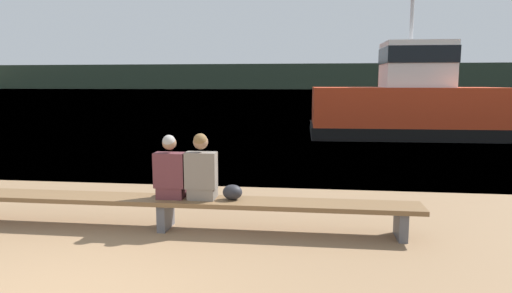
% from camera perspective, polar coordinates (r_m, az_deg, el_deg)
% --- Properties ---
extents(water_surface, '(240.00, 240.00, 0.00)m').
position_cam_1_polar(water_surface, '(128.98, 6.12, 6.96)').
color(water_surface, teal).
rests_on(water_surface, ground).
extents(far_shoreline, '(600.00, 12.00, 8.70)m').
position_cam_1_polar(far_shoreline, '(164.30, 6.39, 8.67)').
color(far_shoreline, '#2D3D2D').
rests_on(far_shoreline, ground).
extents(bench_main, '(7.20, 0.55, 0.45)m').
position_cam_1_polar(bench_main, '(6.74, -11.26, -6.97)').
color(bench_main, brown).
rests_on(bench_main, ground).
extents(person_left, '(0.44, 0.35, 0.92)m').
position_cam_1_polar(person_left, '(6.61, -10.65, -3.05)').
color(person_left, '#56282D').
rests_on(person_left, bench_main).
extents(person_right, '(0.44, 0.36, 0.95)m').
position_cam_1_polar(person_right, '(6.48, -6.84, -2.99)').
color(person_right, '#70665B').
rests_on(person_right, bench_main).
extents(shopping_bag, '(0.28, 0.22, 0.22)m').
position_cam_1_polar(shopping_bag, '(6.49, -2.96, -5.73)').
color(shopping_bag, '#232328').
rests_on(shopping_bag, bench_main).
extents(tugboat_red, '(7.38, 3.78, 6.03)m').
position_cam_1_polar(tugboat_red, '(18.82, 18.31, 4.74)').
color(tugboat_red, red).
rests_on(tugboat_red, water_surface).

